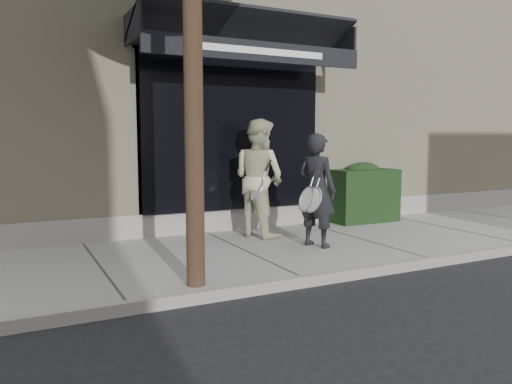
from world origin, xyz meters
TOP-DOWN VIEW (x-y plane):
  - ground at (0.00, 0.00)m, footprint 80.00×80.00m
  - sidewalk at (0.00, 0.00)m, footprint 20.00×3.00m
  - curb at (0.00, -1.55)m, footprint 20.00×0.10m
  - building_facade at (-0.01, 4.96)m, footprint 14.30×8.04m
  - hedge at (1.10, 1.25)m, footprint 1.30×0.70m
  - pedestrian_front at (-0.94, -0.24)m, footprint 0.77×0.87m
  - pedestrian_back at (-1.34, 0.85)m, footprint 1.00×1.12m

SIDE VIEW (x-z plane):
  - ground at x=0.00m, z-range 0.00..0.00m
  - sidewalk at x=0.00m, z-range 0.00..0.12m
  - curb at x=0.00m, z-range 0.00..0.14m
  - hedge at x=1.10m, z-range 0.09..1.23m
  - pedestrian_front at x=-0.94m, z-range 0.12..1.79m
  - pedestrian_back at x=-1.34m, z-range 0.12..2.02m
  - building_facade at x=-0.01m, z-range -0.08..5.56m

